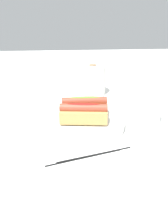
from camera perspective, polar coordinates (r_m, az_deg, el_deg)
ground_plane at (r=0.86m, az=-1.96°, el=-2.73°), size 2.40×2.40×0.00m
serving_bowl at (r=0.83m, az=0.00°, el=-2.18°), size 0.27×0.27×0.03m
hotdog_front at (r=0.79m, az=-0.10°, el=-0.35°), size 0.15×0.06×0.06m
hotdog_back at (r=0.84m, az=0.10°, el=1.30°), size 0.15×0.05×0.06m
water_glass at (r=0.87m, az=15.02°, el=0.02°), size 0.07×0.07×0.09m
paper_towel_roll at (r=1.08m, az=1.96°, el=7.28°), size 0.11×0.11×0.13m
chopstick_near at (r=0.70m, az=2.52°, el=-9.60°), size 0.21×0.06×0.01m
chopstick_far at (r=0.69m, az=0.10°, el=-10.27°), size 0.21×0.07×0.01m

